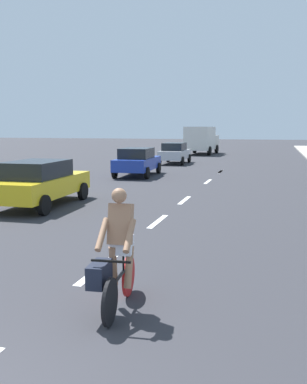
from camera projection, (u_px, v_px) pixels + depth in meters
name	position (u px, v px, depth m)	size (l,w,h in m)	color
ground_plane	(212.00, 179.00, 22.37)	(160.00, 160.00, 0.00)	#2D2D33
lane_stripe_1	(98.00, 269.00, 7.99)	(0.16, 1.80, 0.01)	white
lane_stripe_2	(158.00, 221.00, 12.09)	(0.16, 1.80, 0.01)	white
lane_stripe_3	(184.00, 200.00, 15.64)	(0.16, 1.80, 0.01)	white
lane_stripe_4	(208.00, 181.00, 21.10)	(0.16, 1.80, 0.01)	white
lane_stripe_5	(220.00, 172.00, 25.90)	(0.16, 1.80, 0.01)	white
lane_stripe_6	(220.00, 171.00, 25.96)	(0.16, 1.80, 0.01)	white
cyclist	(116.00, 256.00, 6.10)	(0.66, 1.71, 1.82)	black
parked_car_yellow	(39.00, 182.00, 14.40)	(2.18, 4.49, 1.57)	gold
parked_car_blue	(137.00, 161.00, 23.51)	(2.16, 4.35, 1.57)	#1E389E
parked_car_silver	(175.00, 153.00, 31.61)	(1.93, 4.09, 1.57)	#B7BABF
delivery_truck	(202.00, 140.00, 42.96)	(2.91, 6.35, 2.80)	beige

